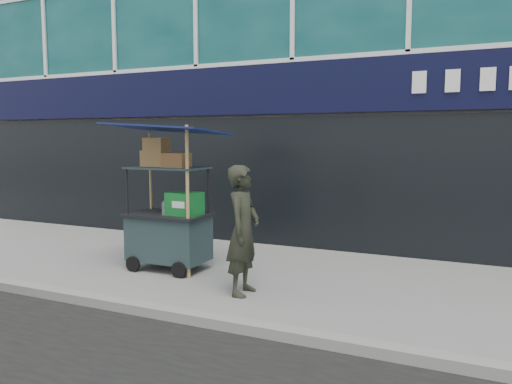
% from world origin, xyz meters
% --- Properties ---
extents(ground, '(80.00, 80.00, 0.00)m').
position_xyz_m(ground, '(0.00, 0.00, 0.00)').
color(ground, slate).
rests_on(ground, ground).
extents(curb, '(80.00, 0.18, 0.12)m').
position_xyz_m(curb, '(0.00, -0.20, 0.06)').
color(curb, gray).
rests_on(curb, ground).
extents(vendor_cart, '(1.66, 1.17, 2.24)m').
position_xyz_m(vendor_cart, '(-1.12, 1.59, 0.79)').
color(vendor_cart, black).
rests_on(vendor_cart, ground).
extents(vendor_man, '(0.44, 0.63, 1.67)m').
position_xyz_m(vendor_man, '(0.44, 0.97, 0.83)').
color(vendor_man, black).
rests_on(vendor_man, ground).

